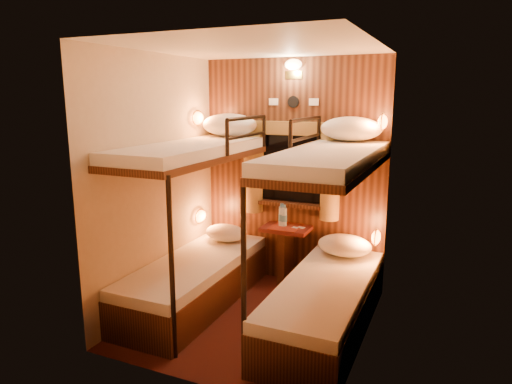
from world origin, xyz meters
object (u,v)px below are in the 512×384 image
at_px(bottle_right, 284,217).
at_px(bunk_left, 195,249).
at_px(table, 286,248).
at_px(bunk_right, 326,269).
at_px(bottle_left, 282,216).

bearing_deg(bottle_right, bunk_left, -127.84).
xyz_separation_m(table, bottle_right, (-0.03, 0.01, 0.34)).
relative_size(bunk_right, bottle_right, 8.14).
height_order(bunk_right, bottle_right, bunk_right).
xyz_separation_m(bottle_left, bottle_right, (0.03, -0.01, -0.00)).
distance_m(bottle_left, bottle_right, 0.03).
relative_size(bunk_left, table, 2.90).
bearing_deg(bottle_right, table, -23.47).
bearing_deg(bottle_left, bottle_right, -12.45).
relative_size(bunk_left, bottle_left, 7.79).
height_order(bunk_right, table, bunk_right).
bearing_deg(bunk_left, bottle_left, 53.59).
relative_size(bunk_left, bottle_right, 8.14).
bearing_deg(bottle_right, bunk_right, -49.50).
bearing_deg(bunk_right, bunk_left, 180.00).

